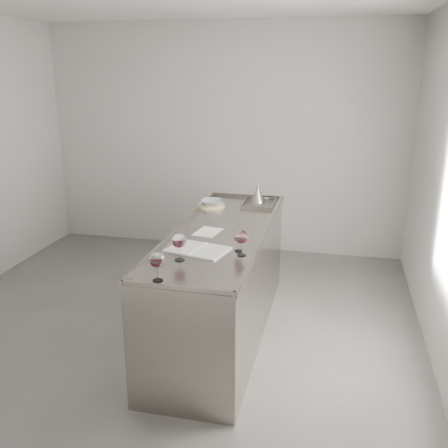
% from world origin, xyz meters
% --- Properties ---
extents(room_shell, '(4.54, 5.04, 2.84)m').
position_xyz_m(room_shell, '(0.00, 0.00, 1.40)').
color(room_shell, '#565451').
rests_on(room_shell, ground).
extents(counter, '(0.77, 2.42, 0.97)m').
position_xyz_m(counter, '(0.50, 0.30, 0.47)').
color(counter, gray).
rests_on(counter, ground).
extents(wine_glass_left, '(0.10, 0.10, 0.20)m').
position_xyz_m(wine_glass_left, '(0.34, -0.78, 1.08)').
color(wine_glass_left, white).
rests_on(wine_glass_left, counter).
extents(wine_glass_middle, '(0.10, 0.10, 0.20)m').
position_xyz_m(wine_glass_middle, '(0.36, -0.41, 1.08)').
color(wine_glass_middle, white).
rests_on(wine_glass_middle, counter).
extents(wine_glass_right, '(0.10, 0.10, 0.19)m').
position_xyz_m(wine_glass_right, '(0.78, -0.21, 1.08)').
color(wine_glass_right, white).
rests_on(wine_glass_right, counter).
extents(wine_glass_small, '(0.08, 0.08, 0.15)m').
position_xyz_m(wine_glass_small, '(0.73, -0.13, 1.05)').
color(wine_glass_small, white).
rests_on(wine_glass_small, counter).
extents(notebook, '(0.49, 0.39, 0.02)m').
position_xyz_m(notebook, '(0.43, -0.18, 0.95)').
color(notebook, silver).
rests_on(notebook, counter).
extents(loose_paper_top, '(0.22, 0.29, 0.00)m').
position_xyz_m(loose_paper_top, '(0.40, 0.26, 0.94)').
color(loose_paper_top, silver).
rests_on(loose_paper_top, counter).
extents(trivet, '(0.32, 0.32, 0.02)m').
position_xyz_m(trivet, '(0.23, 1.05, 0.95)').
color(trivet, '#C6B780').
rests_on(trivet, counter).
extents(ceramic_bowl, '(0.23, 0.23, 0.05)m').
position_xyz_m(ceramic_bowl, '(0.22, 1.05, 0.98)').
color(ceramic_bowl, '#8C9FA3').
rests_on(ceramic_bowl, trivet).
extents(wine_funnel, '(0.15, 0.15, 0.22)m').
position_xyz_m(wine_funnel, '(0.64, 1.31, 1.01)').
color(wine_funnel, '#ABA399').
rests_on(wine_funnel, counter).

